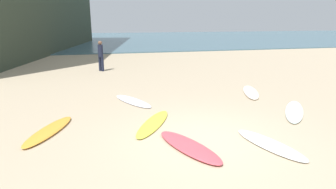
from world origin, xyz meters
name	(u,v)px	position (x,y,z in m)	size (l,w,h in m)	color
ground_plane	(206,140)	(0.00, 0.00, 0.00)	(120.00, 120.00, 0.00)	tan
ocean_water	(114,39)	(0.00, 38.36, 0.04)	(120.00, 40.00, 0.08)	#426675
surfboard_0	(294,111)	(3.41, 1.30, 0.04)	(0.51, 2.40, 0.08)	white
surfboard_1	(133,101)	(-1.28, 3.61, 0.03)	(0.54, 2.05, 0.06)	silver
surfboard_2	(153,123)	(-1.00, 1.32, 0.03)	(0.50, 2.22, 0.06)	yellow
surfboard_3	(270,144)	(1.29, -0.62, 0.03)	(0.57, 1.93, 0.06)	silver
surfboard_4	(251,92)	(3.32, 3.73, 0.04)	(0.53, 2.21, 0.09)	#F8E7CF
surfboard_5	(189,146)	(-0.52, -0.31, 0.04)	(0.59, 2.03, 0.09)	#DF4953
surfboard_6	(49,131)	(-3.66, 1.40, 0.04)	(0.51, 2.11, 0.09)	#F4A234
beachgoer_near	(101,54)	(-2.23, 10.13, 0.92)	(0.40, 0.40, 1.66)	#191E33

